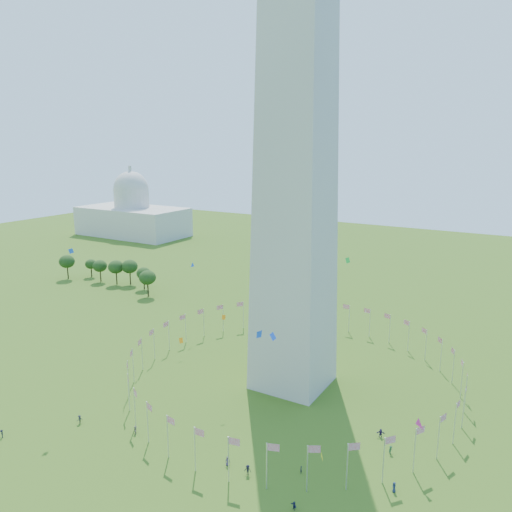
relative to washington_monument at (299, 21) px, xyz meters
The scene contains 7 objects.
ground 98.18m from the washington_monument, 90.00° to the right, with size 600.00×600.00×0.00m, color #335513.
washington_monument is the anchor object (origin of this frame).
flag_ring 80.00m from the washington_monument, 96.12° to the left, with size 80.24×80.24×9.00m.
capitol_building 230.40m from the washington_monument, 144.16° to the left, with size 70.00×35.00×46.00m, color beige, non-canonical shape.
crowd 95.42m from the washington_monument, 79.18° to the right, with size 105.42×75.78×1.97m.
kites_aloft 71.80m from the washington_monument, 59.76° to the right, with size 97.57×77.68×31.83m.
tree_line_west 137.51m from the washington_monument, 158.81° to the left, with size 55.05×15.45×10.55m.
Camera 1 is at (50.67, -53.82, 59.29)m, focal length 35.00 mm.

